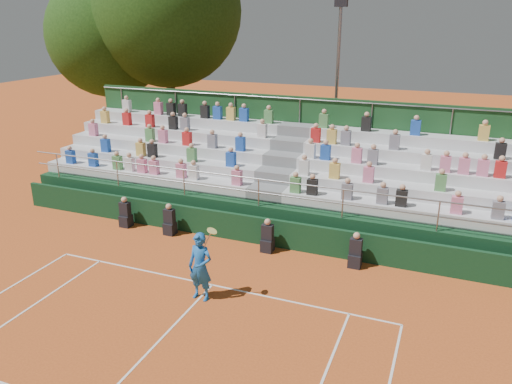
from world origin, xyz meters
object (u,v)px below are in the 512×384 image
at_px(floodlight_mast, 337,75).
at_px(tree_west, 109,36).
at_px(tennis_player, 200,267).
at_px(tree_east, 167,11).

bearing_deg(floodlight_mast, tree_west, -179.56).
relative_size(tennis_player, tree_east, 0.19).
bearing_deg(tennis_player, floodlight_mast, 88.05).
relative_size(tree_west, floodlight_mast, 1.20).
distance_m(tree_east, floodlight_mast, 10.17).
xyz_separation_m(tennis_player, tree_west, (-12.84, 13.57, 5.51)).
relative_size(tree_west, tree_east, 0.83).
xyz_separation_m(tree_west, tree_east, (3.60, 0.52, 1.33)).
xyz_separation_m(tree_east, floodlight_mast, (9.71, -0.41, -3.00)).
bearing_deg(tennis_player, tree_east, 123.27).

